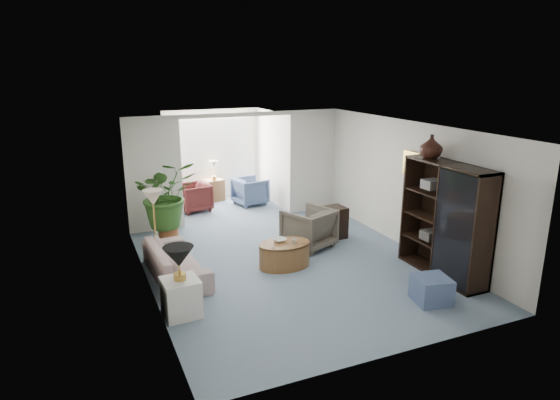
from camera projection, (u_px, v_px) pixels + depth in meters
name	position (u px, v px, depth m)	size (l,w,h in m)	color
floor	(293.00, 267.00, 8.74)	(6.00, 6.00, 0.00)	#7B90A2
sunroom_floor	(226.00, 208.00, 12.36)	(2.60, 2.60, 0.00)	#7B90A2
back_pier_left	(154.00, 175.00, 10.33)	(1.20, 0.12, 2.50)	white
back_pier_right	(313.00, 161.00, 11.78)	(1.20, 0.12, 2.50)	white
back_header	(237.00, 115.00, 10.73)	(2.60, 0.12, 0.10)	white
window_pane	(212.00, 147.00, 12.94)	(2.20, 0.02, 1.50)	white
window_blinds	(213.00, 147.00, 12.91)	(2.20, 0.02, 1.50)	white
framed_picture	(414.00, 165.00, 9.13)	(0.04, 0.50, 0.40)	#C1B69A
sofa	(176.00, 262.00, 8.26)	(1.91, 0.75, 0.56)	beige
end_table	(181.00, 297.00, 6.99)	(0.51, 0.51, 0.56)	white
table_lamp	(179.00, 257.00, 6.82)	(0.44, 0.44, 0.30)	black
floor_lamp	(153.00, 198.00, 8.56)	(0.36, 0.36, 0.28)	beige
coffee_table	(284.00, 255.00, 8.70)	(0.95, 0.95, 0.45)	brown
coffee_bowl	(280.00, 240.00, 8.70)	(0.23, 0.23, 0.06)	white
coffee_cup	(294.00, 241.00, 8.59)	(0.10, 0.10, 0.10)	beige
wingback_chair	(309.00, 228.00, 9.60)	(0.85, 0.87, 0.80)	#605A4C
side_table_dark	(332.00, 222.00, 10.15)	(0.55, 0.44, 0.66)	black
entertainment_cabinet	(445.00, 220.00, 8.18)	(0.47, 1.77, 1.96)	black
cabinet_urn	(431.00, 146.00, 8.30)	(0.39, 0.39, 0.41)	black
ottoman	(432.00, 290.00, 7.39)	(0.51, 0.51, 0.41)	#4A607F
plant_pot	(169.00, 234.00, 9.95)	(0.40, 0.40, 0.32)	#9B542D
house_plant	(166.00, 194.00, 9.73)	(1.25, 1.08, 1.39)	#2F5C1F
sunroom_chair_blue	(250.00, 191.00, 12.58)	(0.75, 0.77, 0.70)	#4A607F
sunroom_chair_maroon	(193.00, 197.00, 12.01)	(0.74, 0.76, 0.69)	#511C1D
sunroom_table	(214.00, 190.00, 12.97)	(0.47, 0.36, 0.57)	brown
shelf_clutter	(444.00, 221.00, 8.13)	(0.30, 1.10, 1.06)	#585553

